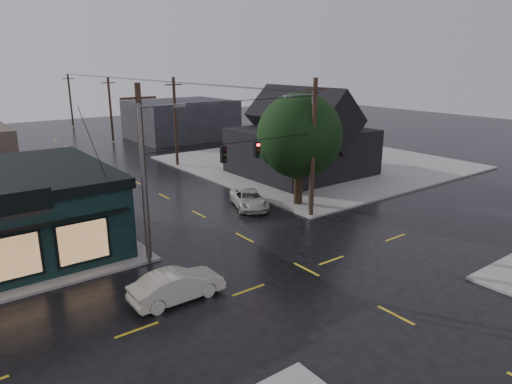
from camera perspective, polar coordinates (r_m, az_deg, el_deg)
ground_plane at (r=26.07m, az=6.32°, el=-9.59°), size 160.00×160.00×0.00m
sidewalk_ne at (r=53.00m, az=7.43°, el=3.73°), size 28.00×28.00×0.15m
ne_building at (r=46.68m, az=5.75°, el=7.61°), size 12.60×11.60×8.75m
corner_tree at (r=35.95m, az=5.47°, el=7.02°), size 6.73×6.73×8.88m
utility_pole_nw at (r=27.81m, az=-13.17°, el=-8.24°), size 2.00×0.32×10.15m
utility_pole_ne at (r=34.59m, az=6.87°, el=-3.04°), size 2.00×0.32×10.15m
utility_pole_far_a at (r=51.66m, az=-9.78°, el=3.23°), size 2.00×0.32×9.65m
utility_pole_far_b at (r=69.78m, az=-17.40°, el=6.02°), size 2.00×0.32×9.15m
utility_pole_far_c at (r=88.71m, az=-21.86°, el=7.60°), size 2.00×0.32×9.15m
span_signal_assembly at (r=29.16m, az=-1.96°, el=5.08°), size 13.00×0.48×1.23m
streetlight_nw at (r=27.12m, az=-13.14°, el=-8.89°), size 5.40×0.30×9.15m
streetlight_ne at (r=35.40m, az=6.68°, el=-2.59°), size 5.40×0.30×9.15m
bg_building_east at (r=70.40m, az=-9.39°, el=8.92°), size 14.00×12.00×5.60m
sedan_cream at (r=22.89m, az=-9.82°, el=-11.42°), size 4.64×1.63×1.53m
suv_silver at (r=36.22m, az=-0.87°, el=-0.91°), size 3.87×5.41×1.37m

